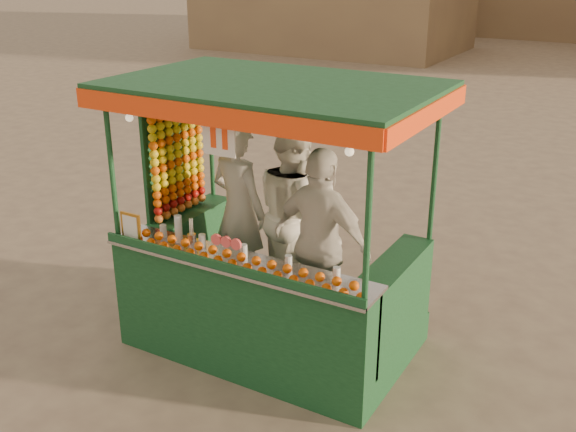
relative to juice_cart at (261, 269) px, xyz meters
The scene contains 5 objects.
ground 0.97m from the juice_cart, 138.82° to the left, with size 90.00×90.00×0.00m, color brown.
juice_cart is the anchor object (origin of this frame).
vendor_left 0.74m from the juice_cart, 143.21° to the left, with size 0.74×0.56×1.86m.
vendor_middle 0.69m from the juice_cart, 84.04° to the left, with size 1.17×1.15×1.90m.
vendor_right 0.70m from the juice_cart, 10.54° to the left, with size 1.12×0.60×1.82m.
Camera 1 is at (3.52, -5.29, 3.76)m, focal length 42.13 mm.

